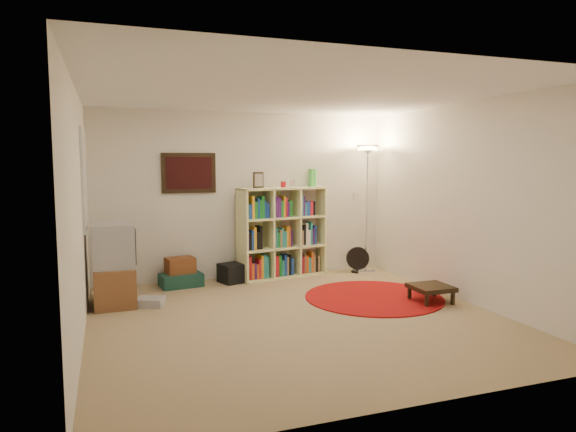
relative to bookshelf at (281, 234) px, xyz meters
name	(u,v)px	position (x,y,z in m)	size (l,w,h in m)	color
room	(291,207)	(-0.56, -2.02, 0.59)	(4.54, 4.54, 2.54)	#977D59
bookshelf	(281,234)	(0.00, 0.00, 0.00)	(1.42, 0.63, 1.65)	#FDFFAA
floor_lamp	(367,167)	(1.38, -0.16, 1.01)	(0.48, 0.48, 2.02)	white
floor_fan	(358,260)	(1.25, -0.14, -0.46)	(0.36, 0.25, 0.41)	black
tv_stand	(114,266)	(-2.43, -0.79, -0.18)	(0.51, 0.70, 1.01)	brown
dvd_box	(151,302)	(-2.03, -1.01, -0.61)	(0.38, 0.35, 0.10)	#A2A2A6
suitcase	(181,280)	(-1.54, -0.12, -0.57)	(0.62, 0.45, 0.19)	#143930
wicker_basket	(180,265)	(-1.54, -0.08, -0.37)	(0.43, 0.35, 0.22)	brown
duffel_bag	(234,273)	(-0.76, -0.11, -0.53)	(0.48, 0.44, 0.28)	black
paper_towel	(246,271)	(-0.55, 0.03, -0.54)	(0.15, 0.15, 0.25)	white
red_rug	(374,297)	(0.74, -1.58, -0.66)	(1.79, 1.79, 0.02)	maroon
side_table	(431,288)	(1.32, -2.00, -0.48)	(0.47, 0.47, 0.22)	black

